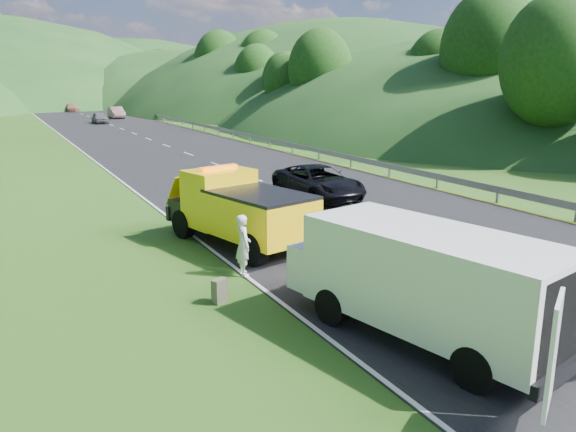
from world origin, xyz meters
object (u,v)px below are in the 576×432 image
suitcase (220,291)px  spare_tire (494,364)px  child (312,289)px  passing_suv (318,198)px  white_van (424,278)px  tow_truck (238,209)px  woman (244,275)px  worker (512,376)px

suitcase → spare_tire: bearing=-55.8°
child → passing_suv: bearing=97.8°
white_van → spare_tire: bearing=-83.0°
tow_truck → child: (0.14, -4.78, -1.27)m
woman → spare_tire: size_ratio=2.79×
woman → child: size_ratio=1.95×
spare_tire → child: bearing=102.5°
white_van → suitcase: (-3.21, 3.95, -1.09)m
passing_suv → suitcase: bearing=-132.6°
tow_truck → woman: tow_truck is taller
worker → spare_tire: bearing=80.9°
worker → suitcase: worker is taller
woman → child: (1.22, -1.87, 0.00)m
suitcase → passing_suv: (8.79, 9.88, -0.32)m
white_van → woman: size_ratio=4.17×
woman → worker: size_ratio=1.07×
white_van → passing_suv: white_van is taller
spare_tire → passing_suv: passing_suv is taller
tow_truck → white_van: size_ratio=0.86×
passing_suv → worker: bearing=-108.7°
tow_truck → passing_suv: size_ratio=1.17×
child → white_van: bearing=-41.2°
child → passing_suv: 11.88m
tow_truck → suitcase: bearing=-131.8°
white_van → spare_tire: (0.55, -1.59, -1.40)m
passing_suv → spare_tire: bearing=-109.0°
woman → spare_tire: 7.55m
child → worker: bearing=-40.2°
worker → passing_suv: 16.74m
white_van → worker: (0.47, -2.10, -1.40)m
suitcase → woman: bearing=49.9°
worker → spare_tire: (0.09, 0.52, 0.00)m
tow_truck → white_van: 8.53m
woman → worker: 8.02m
white_van → suitcase: white_van is taller
woman → spare_tire: woman is taller
tow_truck → suitcase: 5.24m
tow_truck → suitcase: (-2.45, -4.54, -0.96)m
woman → spare_tire: (2.39, -7.17, 0.00)m
white_van → worker: bearing=-89.7°
spare_tire → passing_suv: 16.22m
tow_truck → worker: tow_truck is taller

